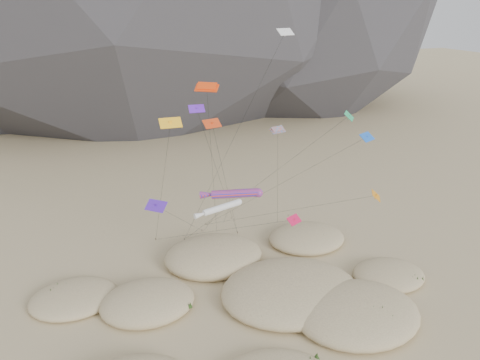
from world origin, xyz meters
The scene contains 9 objects.
ground centered at (0.00, 0.00, 0.00)m, with size 500.00×500.00×0.00m, color #CCB789.
dunes centered at (-0.97, 4.13, 0.70)m, with size 47.96×35.02×3.58m.
dune_grass centered at (-1.02, 3.50, 0.83)m, with size 43.48×28.45×1.42m.
kite_stakes centered at (2.08, 23.58, 0.15)m, with size 22.23×7.67×0.30m.
rainbow_tube_kite centered at (-0.37, 13.27, 10.40)m, with size 7.51×14.52×11.31m.
white_tube_kite centered at (-3.74, 8.22, 11.06)m, with size 6.12×16.75×11.69m.
orange_parafoil centered at (-3.36, 13.55, 23.84)m, with size 5.33×11.18×24.60m.
multi_parafoil centered at (6.76, 15.58, 17.37)m, with size 5.18×8.41×18.00m.
delta_kites centered at (3.04, 10.90, 17.26)m, with size 30.92×22.77×30.07m.
Camera 1 is at (-18.45, -38.54, 33.42)m, focal length 35.00 mm.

